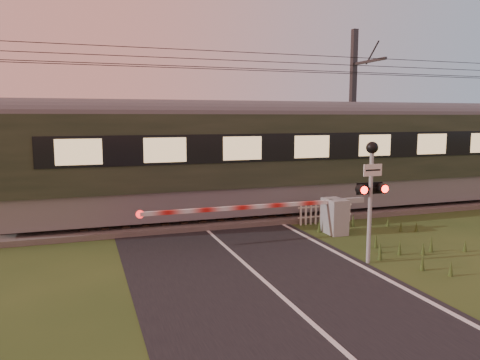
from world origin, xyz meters
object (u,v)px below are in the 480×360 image
object	(u,v)px
boom_gate	(325,215)
catenary_mast	(353,113)
picket_fence	(325,212)
crossing_signal	(371,180)

from	to	relation	value
boom_gate	catenary_mast	bearing A→B (deg)	51.26
picket_fence	catenary_mast	bearing A→B (deg)	48.77
crossing_signal	catenary_mast	distance (m)	9.98
crossing_signal	picket_fence	bearing A→B (deg)	74.75
crossing_signal	picket_fence	size ratio (longest dim) A/B	1.48
crossing_signal	picket_fence	distance (m)	4.91
picket_fence	catenary_mast	world-z (taller)	catenary_mast
crossing_signal	catenary_mast	size ratio (longest dim) A/B	0.41
boom_gate	picket_fence	bearing A→B (deg)	59.85
crossing_signal	boom_gate	bearing A→B (deg)	82.45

